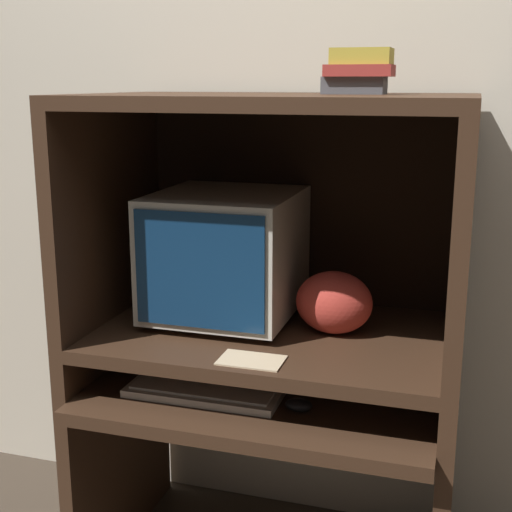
{
  "coord_description": "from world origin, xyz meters",
  "views": [
    {
      "loc": [
        0.5,
        -1.47,
        1.41
      ],
      "look_at": [
        -0.05,
        0.31,
        0.96
      ],
      "focal_mm": 50.0,
      "sensor_mm": 36.0,
      "label": 1
    }
  ],
  "objects_px": {
    "snack_bag": "(334,302)",
    "mouse": "(299,405)",
    "book_stack": "(358,71)",
    "crt_monitor": "(226,254)",
    "keyboard": "(205,390)"
  },
  "relations": [
    {
      "from": "keyboard",
      "to": "book_stack",
      "type": "height_order",
      "value": "book_stack"
    },
    {
      "from": "keyboard",
      "to": "book_stack",
      "type": "relative_size",
      "value": 2.35
    },
    {
      "from": "mouse",
      "to": "snack_bag",
      "type": "distance_m",
      "value": 0.3
    },
    {
      "from": "snack_bag",
      "to": "mouse",
      "type": "bearing_deg",
      "value": -102.51
    },
    {
      "from": "snack_bag",
      "to": "book_stack",
      "type": "distance_m",
      "value": 0.6
    },
    {
      "from": "keyboard",
      "to": "snack_bag",
      "type": "height_order",
      "value": "snack_bag"
    },
    {
      "from": "crt_monitor",
      "to": "snack_bag",
      "type": "bearing_deg",
      "value": -7.13
    },
    {
      "from": "book_stack",
      "to": "mouse",
      "type": "bearing_deg",
      "value": -110.14
    },
    {
      "from": "mouse",
      "to": "crt_monitor",
      "type": "bearing_deg",
      "value": 138.61
    },
    {
      "from": "keyboard",
      "to": "book_stack",
      "type": "xyz_separation_m",
      "value": [
        0.34,
        0.21,
        0.82
      ]
    },
    {
      "from": "mouse",
      "to": "snack_bag",
      "type": "height_order",
      "value": "snack_bag"
    },
    {
      "from": "snack_bag",
      "to": "book_stack",
      "type": "height_order",
      "value": "book_stack"
    },
    {
      "from": "crt_monitor",
      "to": "mouse",
      "type": "relative_size",
      "value": 6.16
    },
    {
      "from": "crt_monitor",
      "to": "mouse",
      "type": "bearing_deg",
      "value": -41.39
    },
    {
      "from": "crt_monitor",
      "to": "mouse",
      "type": "height_order",
      "value": "crt_monitor"
    }
  ]
}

